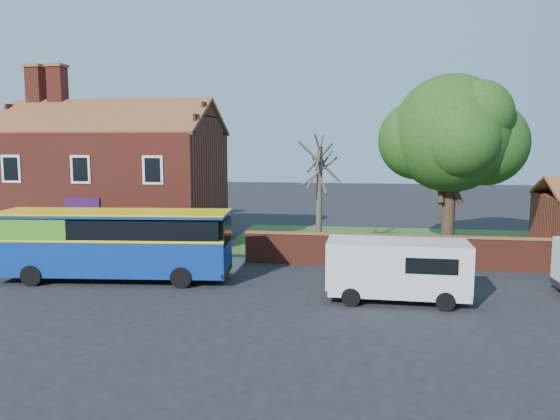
# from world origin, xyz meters

# --- Properties ---
(ground) EXTENTS (120.00, 120.00, 0.00)m
(ground) POSITION_xyz_m (0.00, 0.00, 0.00)
(ground) COLOR black
(ground) RESTS_ON ground
(pavement) EXTENTS (18.00, 3.50, 0.12)m
(pavement) POSITION_xyz_m (-7.00, 5.75, 0.06)
(pavement) COLOR gray
(pavement) RESTS_ON ground
(kerb) EXTENTS (18.00, 0.15, 0.14)m
(kerb) POSITION_xyz_m (-7.00, 4.00, 0.07)
(kerb) COLOR slate
(kerb) RESTS_ON ground
(grass_strip) EXTENTS (26.00, 12.00, 0.04)m
(grass_strip) POSITION_xyz_m (13.00, 13.00, 0.02)
(grass_strip) COLOR #426B28
(grass_strip) RESTS_ON ground
(shop_building) EXTENTS (12.30, 8.13, 10.50)m
(shop_building) POSITION_xyz_m (-7.02, 11.50, 3.41)
(shop_building) COLOR maroon
(shop_building) RESTS_ON ground
(boundary_wall) EXTENTS (22.00, 0.38, 1.60)m
(boundary_wall) POSITION_xyz_m (13.00, 7.00, 0.81)
(boundary_wall) COLOR maroon
(boundary_wall) RESTS_ON ground
(bus) EXTENTS (10.23, 3.48, 3.06)m
(bus) POSITION_xyz_m (-3.28, 2.65, 1.74)
(bus) COLOR navy
(bus) RESTS_ON ground
(van_near) EXTENTS (5.34, 2.30, 2.33)m
(van_near) POSITION_xyz_m (9.11, 1.25, 1.30)
(van_near) COLOR silver
(van_near) RESTS_ON ground
(large_tree) EXTENTS (7.87, 6.23, 9.60)m
(large_tree) POSITION_xyz_m (12.46, 10.74, 6.28)
(large_tree) COLOR black
(large_tree) RESTS_ON ground
(bare_tree) EXTENTS (2.30, 2.73, 6.12)m
(bare_tree) POSITION_xyz_m (5.53, 9.08, 3.14)
(bare_tree) COLOR #4C4238
(bare_tree) RESTS_ON ground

